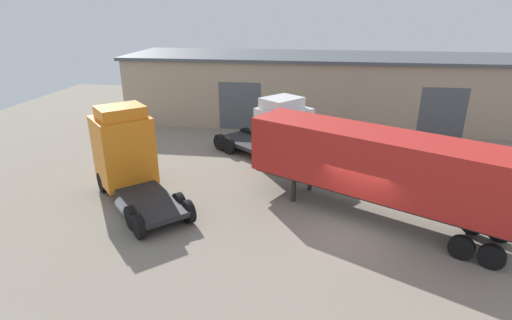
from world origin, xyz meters
TOP-DOWN VIEW (x-y plane):
  - ground_plane at (0.00, 0.00)m, footprint 60.00×60.00m
  - warehouse_building at (0.00, 17.71)m, footprint 33.58×7.92m
  - tractor_unit_white at (-3.82, 7.30)m, footprint 6.52×6.04m
  - container_trailer_white at (0.99, 1.39)m, footprint 11.30×7.65m
  - tractor_unit_orange at (-10.72, 2.10)m, footprint 6.23×6.43m

SIDE VIEW (x-z plane):
  - ground_plane at x=0.00m, z-range 0.00..0.00m
  - tractor_unit_white at x=-3.82m, z-range -0.12..3.94m
  - tractor_unit_orange at x=-10.72m, z-range -0.13..4.33m
  - container_trailer_white at x=0.99m, z-range 0.56..4.49m
  - warehouse_building at x=0.00m, z-range 0.01..5.27m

